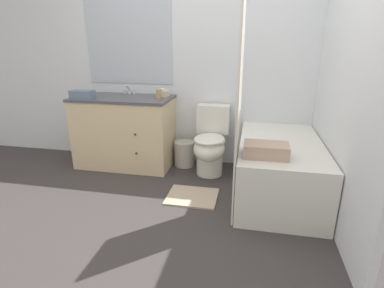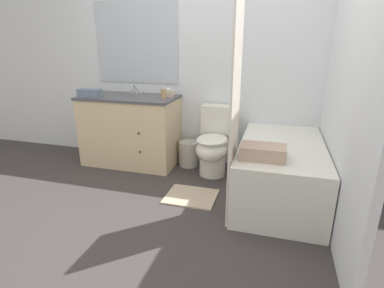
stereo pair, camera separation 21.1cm
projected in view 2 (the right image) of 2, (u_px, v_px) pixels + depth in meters
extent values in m
plane|color=#383333|center=(153.00, 225.00, 2.43)|extent=(14.00, 14.00, 0.00)
cube|color=silver|center=(201.00, 57.00, 3.40)|extent=(8.00, 0.05, 2.50)
cube|color=#B2BCC6|center=(136.00, 43.00, 3.52)|extent=(1.04, 0.01, 0.93)
cube|color=silver|center=(346.00, 64.00, 2.34)|extent=(0.05, 2.48, 2.50)
cube|color=beige|center=(131.00, 131.00, 3.59)|extent=(1.10, 0.57, 0.79)
cube|color=#4C4C51|center=(129.00, 97.00, 3.46)|extent=(1.12, 0.59, 0.03)
cylinder|color=silver|center=(129.00, 101.00, 3.47)|extent=(0.34, 0.34, 0.10)
sphere|color=#382D23|center=(139.00, 133.00, 3.23)|extent=(0.02, 0.02, 0.02)
sphere|color=#382D23|center=(140.00, 152.00, 3.30)|extent=(0.02, 0.02, 0.02)
cylinder|color=silver|center=(137.00, 92.00, 3.64)|extent=(0.04, 0.04, 0.04)
cylinder|color=silver|center=(135.00, 87.00, 3.58)|extent=(0.02, 0.11, 0.09)
cylinder|color=silver|center=(133.00, 91.00, 3.66)|extent=(0.03, 0.03, 0.04)
cylinder|color=silver|center=(141.00, 92.00, 3.63)|extent=(0.03, 0.03, 0.04)
cylinder|color=silver|center=(212.00, 165.00, 3.34)|extent=(0.29, 0.29, 0.23)
ellipsoid|color=silver|center=(212.00, 149.00, 3.22)|extent=(0.34, 0.44, 0.26)
torus|color=silver|center=(212.00, 141.00, 3.19)|extent=(0.34, 0.34, 0.04)
cube|color=silver|center=(218.00, 119.00, 3.42)|extent=(0.37, 0.18, 0.33)
ellipsoid|color=silver|center=(212.00, 139.00, 3.19)|extent=(0.32, 0.42, 0.02)
cube|color=silver|center=(280.00, 171.00, 2.81)|extent=(0.75, 1.37, 0.53)
cube|color=#A5A7A2|center=(282.00, 145.00, 2.73)|extent=(0.63, 1.25, 0.01)
cube|color=silver|center=(235.00, 104.00, 2.28)|extent=(0.01, 0.43, 1.91)
cylinder|color=#B7B2A8|center=(189.00, 153.00, 3.58)|extent=(0.24, 0.24, 0.30)
cube|color=beige|center=(168.00, 93.00, 3.44)|extent=(0.13, 0.11, 0.07)
ellipsoid|color=white|center=(168.00, 89.00, 3.42)|extent=(0.06, 0.03, 0.03)
cylinder|color=tan|center=(163.00, 94.00, 3.29)|extent=(0.06, 0.06, 0.10)
cylinder|color=silver|center=(163.00, 88.00, 3.27)|extent=(0.03, 0.03, 0.03)
cube|color=slate|center=(90.00, 93.00, 3.38)|extent=(0.26, 0.13, 0.09)
cube|color=tan|center=(263.00, 152.00, 2.37)|extent=(0.36, 0.22, 0.11)
cube|color=tan|center=(191.00, 196.00, 2.87)|extent=(0.47, 0.40, 0.02)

